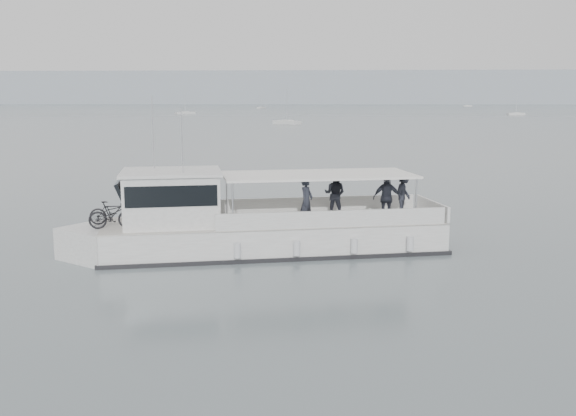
{
  "coord_description": "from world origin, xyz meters",
  "views": [
    {
      "loc": [
        -3.91,
        -25.83,
        5.53
      ],
      "look_at": [
        -5.17,
        -3.05,
        1.6
      ],
      "focal_mm": 40.0,
      "sensor_mm": 36.0,
      "label": 1
    }
  ],
  "objects": [
    {
      "name": "ground",
      "position": [
        0.0,
        0.0,
        0.0
      ],
      "size": [
        1400.0,
        1400.0,
        0.0
      ],
      "primitive_type": "plane",
      "color": "slate",
      "rests_on": "ground"
    },
    {
      "name": "headland",
      "position": [
        0.0,
        560.0,
        14.0
      ],
      "size": [
        1400.0,
        90.0,
        28.0
      ],
      "primitive_type": "cube",
      "color": "#939EA8",
      "rests_on": "ground"
    },
    {
      "name": "tour_boat",
      "position": [
        -6.85,
        -3.32,
        0.95
      ],
      "size": [
        13.87,
        5.99,
        5.8
      ],
      "rotation": [
        0.0,
        0.0,
        0.22
      ],
      "color": "white",
      "rests_on": "ground"
    },
    {
      "name": "moored_fleet",
      "position": [
        -0.3,
        206.36,
        0.36
      ],
      "size": [
        437.3,
        357.83,
        10.25
      ],
      "color": "white",
      "rests_on": "ground"
    }
  ]
}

